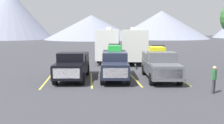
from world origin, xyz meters
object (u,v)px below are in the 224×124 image
camper_trailer_a (108,44)px  person_a (214,78)px  pickup_truck_a (73,65)px  pickup_truck_b (115,63)px  camper_trailer_b (134,44)px  pickup_truck_c (160,64)px

camper_trailer_a → person_a: 15.12m
pickup_truck_a → pickup_truck_b: (3.20, -0.01, 0.11)m
pickup_truck_b → person_a: pickup_truck_b is taller
camper_trailer_a → camper_trailer_b: size_ratio=0.90×
pickup_truck_c → camper_trailer_a: camper_trailer_a is taller
pickup_truck_c → camper_trailer_b: bearing=92.2°
pickup_truck_a → camper_trailer_a: size_ratio=0.74×
pickup_truck_a → pickup_truck_c: pickup_truck_c is taller
pickup_truck_c → pickup_truck_a: bearing=175.0°
camper_trailer_b → pickup_truck_c: bearing=-87.8°
pickup_truck_a → person_a: (8.55, -5.10, -0.14)m
pickup_truck_a → pickup_truck_b: 3.21m
pickup_truck_b → camper_trailer_b: 9.09m
pickup_truck_b → camper_trailer_a: camper_trailer_a is taller
pickup_truck_a → camper_trailer_b: 10.60m
camper_trailer_a → camper_trailer_b: camper_trailer_a is taller
pickup_truck_c → camper_trailer_b: size_ratio=0.70×
camper_trailer_b → person_a: (2.30, -13.60, -1.15)m
pickup_truck_a → person_a: pickup_truck_a is taller
pickup_truck_a → person_a: bearing=-30.8°
pickup_truck_c → camper_trailer_b: 9.13m
person_a → camper_trailer_a: bearing=109.7°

